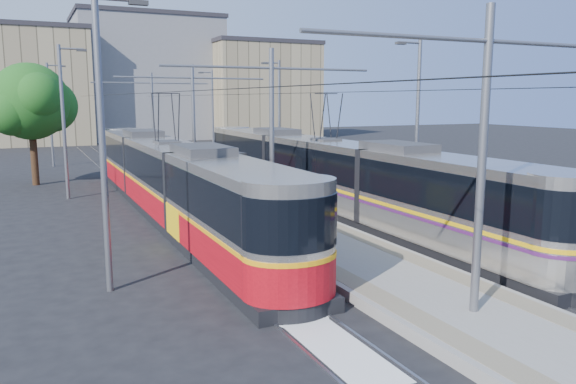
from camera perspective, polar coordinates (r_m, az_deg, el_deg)
ground at (r=17.30m, az=9.09°, el=-8.36°), size 160.00×160.00×0.00m
platform at (r=32.38m, az=-7.96°, el=0.28°), size 4.00×50.00×0.30m
tactile_strip_left at (r=31.97m, az=-10.45°, el=0.38°), size 0.70×50.00×0.01m
tactile_strip_right at (r=32.81m, az=-5.55°, el=0.72°), size 0.70×50.00×0.01m
rails at (r=32.40m, az=-7.96°, el=0.04°), size 8.71×70.00×0.03m
track_arrow at (r=13.13m, az=3.20°, el=-14.13°), size 1.20×5.00×0.01m
tram_left at (r=26.01m, az=-12.07°, el=1.40°), size 2.43×27.84×5.50m
tram_right at (r=26.99m, az=3.81°, el=2.19°), size 2.43×28.78×5.50m
catenary at (r=29.28m, az=-6.50°, el=7.95°), size 9.20×70.00×7.00m
street_lamps at (r=35.84m, az=-10.01°, el=7.58°), size 15.18×38.22×8.00m
shelter at (r=29.11m, az=-5.13°, el=1.93°), size 0.73×1.07×2.23m
tree at (r=37.87m, az=-24.27°, el=8.25°), size 5.10×4.72×7.41m
building_left at (r=73.61m, az=-25.93°, el=9.67°), size 16.32×12.24×13.49m
building_centre at (r=79.13m, az=-14.11°, el=11.16°), size 18.36×14.28×16.02m
building_right at (r=77.37m, az=-2.79°, el=10.29°), size 14.28×10.20×12.83m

